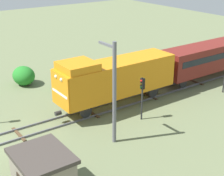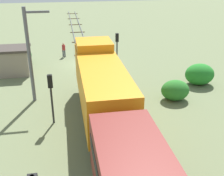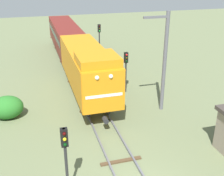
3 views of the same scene
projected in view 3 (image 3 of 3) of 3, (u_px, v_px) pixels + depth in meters
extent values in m
cube|color=#4C3823|center=(121.00, 161.00, 15.86)|extent=(2.40, 0.24, 0.09)
cube|color=#4C3823|center=(95.00, 110.00, 21.58)|extent=(2.40, 0.24, 0.09)
cube|color=#4C3823|center=(80.00, 80.00, 27.31)|extent=(2.40, 0.24, 0.09)
cube|color=#4C3823|center=(70.00, 61.00, 33.03)|extent=(2.40, 0.24, 0.09)
cube|color=#4C3823|center=(63.00, 47.00, 38.76)|extent=(2.40, 0.24, 0.09)
cube|color=#4C3823|center=(58.00, 37.00, 44.48)|extent=(2.40, 0.24, 0.09)
cube|color=orange|center=(87.00, 66.00, 22.95)|extent=(2.90, 11.00, 2.90)
cube|color=orange|center=(97.00, 59.00, 18.82)|extent=(2.75, 2.80, 0.60)
cube|color=orange|center=(104.00, 93.00, 18.05)|extent=(2.84, 0.10, 2.84)
cube|color=white|center=(104.00, 96.00, 18.10)|extent=(2.46, 0.06, 0.20)
sphere|color=white|center=(97.00, 78.00, 17.46)|extent=(0.28, 0.28, 0.28)
sphere|color=white|center=(111.00, 76.00, 17.69)|extent=(0.28, 0.28, 0.28)
cylinder|color=#262628|center=(105.00, 120.00, 18.51)|extent=(0.36, 0.50, 0.36)
cylinder|color=#262628|center=(88.00, 109.00, 20.29)|extent=(0.18, 1.10, 1.10)
cylinder|color=#262628|center=(107.00, 107.00, 20.66)|extent=(0.18, 1.10, 1.10)
cylinder|color=#262628|center=(72.00, 75.00, 26.82)|extent=(0.18, 1.10, 1.10)
cylinder|color=#262628|center=(87.00, 73.00, 27.19)|extent=(0.18, 1.10, 1.10)
cube|color=maroon|center=(66.00, 35.00, 34.62)|extent=(2.80, 14.00, 2.70)
cube|color=black|center=(65.00, 33.00, 34.48)|extent=(2.84, 12.88, 0.64)
cylinder|color=#262628|center=(67.00, 63.00, 30.38)|extent=(0.16, 0.96, 0.96)
cylinder|color=#262628|center=(80.00, 62.00, 30.75)|extent=(0.16, 0.96, 0.96)
cylinder|color=#262628|center=(56.00, 40.00, 39.92)|extent=(0.16, 0.96, 0.96)
cylinder|color=#262628|center=(66.00, 40.00, 40.29)|extent=(0.16, 0.96, 0.96)
cylinder|color=#262628|center=(66.00, 163.00, 12.89)|extent=(0.14, 0.14, 3.68)
cube|color=black|center=(64.00, 137.00, 12.34)|extent=(0.32, 0.24, 0.90)
sphere|color=#390606|center=(64.00, 134.00, 12.11)|extent=(0.16, 0.16, 0.16)
sphere|color=yellow|center=(65.00, 139.00, 12.22)|extent=(0.16, 0.16, 0.16)
sphere|color=black|center=(65.00, 145.00, 12.33)|extent=(0.16, 0.16, 0.16)
cylinder|color=#262628|center=(126.00, 73.00, 24.20)|extent=(0.14, 0.14, 3.61)
cube|color=black|center=(126.00, 57.00, 23.67)|extent=(0.32, 0.24, 0.90)
sphere|color=red|center=(127.00, 55.00, 23.44)|extent=(0.16, 0.16, 0.16)
sphere|color=#3C3306|center=(127.00, 58.00, 23.55)|extent=(0.16, 0.16, 0.16)
sphere|color=black|center=(127.00, 61.00, 23.66)|extent=(0.16, 0.16, 0.16)
cylinder|color=#262628|center=(99.00, 42.00, 33.23)|extent=(0.14, 0.14, 4.12)
cube|color=black|center=(99.00, 28.00, 32.60)|extent=(0.32, 0.24, 0.90)
sphere|color=#390606|center=(99.00, 26.00, 32.37)|extent=(0.16, 0.16, 0.16)
sphere|color=#3C3306|center=(99.00, 29.00, 32.48)|extent=(0.16, 0.16, 0.16)
sphere|color=green|center=(99.00, 31.00, 32.59)|extent=(0.16, 0.16, 0.16)
cylinder|color=#595960|center=(165.00, 63.00, 20.39)|extent=(0.28, 0.28, 7.47)
cube|color=#595960|center=(156.00, 17.00, 18.85)|extent=(1.80, 0.16, 0.16)
ellipsoid|color=#286F26|center=(7.00, 107.00, 20.25)|extent=(2.31, 1.89, 1.68)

